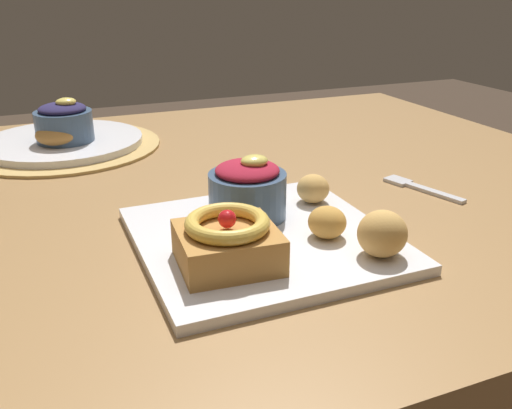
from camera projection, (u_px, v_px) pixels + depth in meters
dining_table at (220, 243)px, 0.85m from camera, size 1.22×0.97×0.73m
woven_placemat at (64, 146)px, 0.98m from camera, size 0.33×0.33×0.00m
front_plate at (263, 239)px, 0.62m from camera, size 0.27×0.27×0.01m
cake_slice at (228, 241)px, 0.55m from camera, size 0.10×0.10×0.06m
berry_ramekin at (248, 190)px, 0.65m from camera, size 0.09×0.09×0.08m
fritter_front at (327, 222)px, 0.61m from camera, size 0.04×0.04×0.04m
fritter_middle at (382, 234)px, 0.56m from camera, size 0.05×0.05×0.05m
fritter_back at (313, 189)px, 0.70m from camera, size 0.04×0.04×0.04m
back_plate at (63, 141)px, 0.97m from camera, size 0.27×0.27×0.01m
back_ramekin at (64, 122)px, 0.94m from camera, size 0.10×0.10×0.07m
back_pastry at (58, 134)px, 0.93m from camera, size 0.07×0.07×0.03m
fork at (418, 187)px, 0.79m from camera, size 0.05×0.13×0.00m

